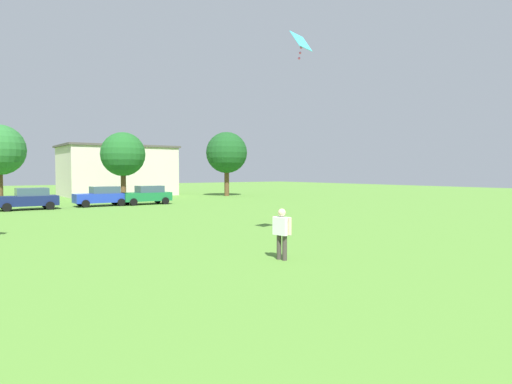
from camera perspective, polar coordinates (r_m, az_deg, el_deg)
ground_plane at (r=26.18m, az=-29.88°, el=-4.17°), size 160.00×160.00×0.00m
adult_bystander at (r=14.87m, az=3.32°, el=-4.81°), size 0.41×0.80×1.71m
kite at (r=18.99m, az=5.77°, el=18.41°), size 1.15×0.81×1.07m
parked_car_navy_1 at (r=38.52m, az=-27.07°, el=-0.77°), size 4.30×2.02×1.68m
parked_car_blue_2 at (r=40.20m, az=-19.10°, el=-0.50°), size 4.30×2.02×1.68m
parked_car_green_3 at (r=41.19m, az=-13.76°, el=-0.36°), size 4.30×2.02×1.68m
tree_right at (r=47.25m, az=-16.62°, el=4.62°), size 4.45×4.45×6.93m
tree_far_right at (r=54.18m, az=-3.77°, el=5.02°), size 4.96×4.96×7.72m
house_left at (r=58.15m, az=-17.31°, el=2.63°), size 13.18×9.01×6.12m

